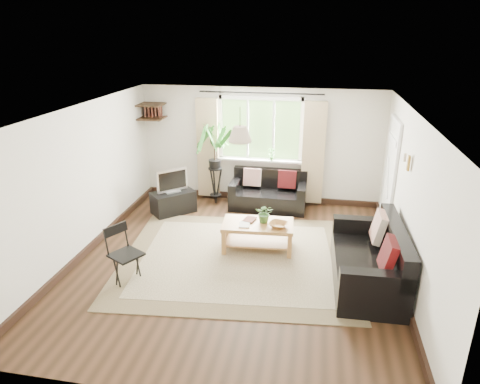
% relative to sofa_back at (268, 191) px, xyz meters
% --- Properties ---
extents(floor, '(5.50, 5.50, 0.00)m').
position_rel_sofa_back_xyz_m(floor, '(-0.24, -2.31, -0.36)').
color(floor, black).
rests_on(floor, ground).
extents(ceiling, '(5.50, 5.50, 0.00)m').
position_rel_sofa_back_xyz_m(ceiling, '(-0.24, -2.31, 2.04)').
color(ceiling, white).
rests_on(ceiling, floor).
extents(wall_back, '(5.00, 0.02, 2.40)m').
position_rel_sofa_back_xyz_m(wall_back, '(-0.24, 0.44, 0.84)').
color(wall_back, silver).
rests_on(wall_back, floor).
extents(wall_front, '(5.00, 0.02, 2.40)m').
position_rel_sofa_back_xyz_m(wall_front, '(-0.24, -5.06, 0.84)').
color(wall_front, silver).
rests_on(wall_front, floor).
extents(wall_left, '(0.02, 5.50, 2.40)m').
position_rel_sofa_back_xyz_m(wall_left, '(-2.74, -2.31, 0.84)').
color(wall_left, silver).
rests_on(wall_left, floor).
extents(wall_right, '(0.02, 5.50, 2.40)m').
position_rel_sofa_back_xyz_m(wall_right, '(2.26, -2.31, 0.84)').
color(wall_right, silver).
rests_on(wall_right, floor).
extents(rug, '(3.96, 3.49, 0.02)m').
position_rel_sofa_back_xyz_m(rug, '(-0.24, -2.19, -0.35)').
color(rug, beige).
rests_on(rug, floor).
extents(window, '(2.50, 0.16, 2.16)m').
position_rel_sofa_back_xyz_m(window, '(-0.24, 0.40, 1.19)').
color(window, white).
rests_on(window, wall_back).
extents(door, '(0.06, 0.96, 2.06)m').
position_rel_sofa_back_xyz_m(door, '(2.23, -0.61, 0.64)').
color(door, silver).
rests_on(door, wall_right).
extents(corner_shelf, '(0.50, 0.50, 0.34)m').
position_rel_sofa_back_xyz_m(corner_shelf, '(-2.49, 0.19, 1.53)').
color(corner_shelf, black).
rests_on(corner_shelf, wall_back).
extents(pendant_lamp, '(0.36, 0.36, 0.54)m').
position_rel_sofa_back_xyz_m(pendant_lamp, '(-0.24, -1.91, 1.69)').
color(pendant_lamp, beige).
rests_on(pendant_lamp, ceiling).
extents(wall_sconce, '(0.12, 0.12, 0.28)m').
position_rel_sofa_back_xyz_m(wall_sconce, '(2.19, -2.01, 1.38)').
color(wall_sconce, beige).
rests_on(wall_sconce, wall_right).
extents(sofa_back, '(1.55, 0.79, 0.72)m').
position_rel_sofa_back_xyz_m(sofa_back, '(0.00, 0.00, 0.00)').
color(sofa_back, black).
rests_on(sofa_back, floor).
extents(sofa_right, '(1.86, 0.97, 0.86)m').
position_rel_sofa_back_xyz_m(sofa_right, '(1.74, -2.54, 0.07)').
color(sofa_right, black).
rests_on(sofa_right, floor).
extents(coffee_table, '(1.21, 0.72, 0.48)m').
position_rel_sofa_back_xyz_m(coffee_table, '(0.04, -1.80, -0.12)').
color(coffee_table, olive).
rests_on(coffee_table, floor).
extents(table_plant, '(0.29, 0.25, 0.32)m').
position_rel_sofa_back_xyz_m(table_plant, '(0.14, -1.74, 0.28)').
color(table_plant, '#366026').
rests_on(table_plant, coffee_table).
extents(bowl, '(0.36, 0.36, 0.07)m').
position_rel_sofa_back_xyz_m(bowl, '(0.39, -1.88, 0.15)').
color(bowl, '#A16D37').
rests_on(bowl, coffee_table).
extents(book_a, '(0.19, 0.25, 0.02)m').
position_rel_sofa_back_xyz_m(book_a, '(-0.25, -1.93, 0.13)').
color(book_a, silver).
rests_on(book_a, coffee_table).
extents(book_b, '(0.24, 0.28, 0.02)m').
position_rel_sofa_back_xyz_m(book_b, '(-0.20, -1.69, 0.13)').
color(book_b, brown).
rests_on(book_b, coffee_table).
extents(tv_stand, '(0.92, 0.91, 0.45)m').
position_rel_sofa_back_xyz_m(tv_stand, '(-1.85, -0.59, -0.14)').
color(tv_stand, black).
rests_on(tv_stand, floor).
extents(tv, '(0.61, 0.59, 0.49)m').
position_rel_sofa_back_xyz_m(tv, '(-1.85, -0.59, 0.33)').
color(tv, '#A5A5AA').
rests_on(tv, tv_stand).
extents(palm_stand, '(0.82, 0.82, 1.69)m').
position_rel_sofa_back_xyz_m(palm_stand, '(-1.13, 0.06, 0.48)').
color(palm_stand, black).
rests_on(palm_stand, floor).
extents(folding_chair, '(0.60, 0.60, 0.85)m').
position_rel_sofa_back_xyz_m(folding_chair, '(-1.68, -3.13, 0.06)').
color(folding_chair, black).
rests_on(folding_chair, floor).
extents(sill_plant, '(0.14, 0.10, 0.27)m').
position_rel_sofa_back_xyz_m(sill_plant, '(0.01, 0.32, 0.70)').
color(sill_plant, '#2D6023').
rests_on(sill_plant, window).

